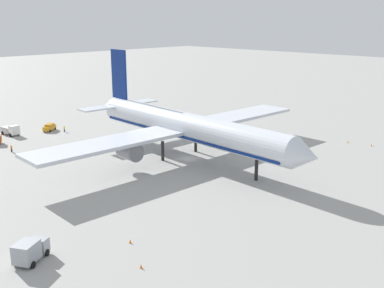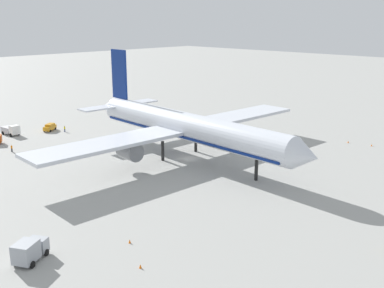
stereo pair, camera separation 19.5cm
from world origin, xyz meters
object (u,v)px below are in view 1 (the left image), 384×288
object	(u,v)px
service_truck_3	(11,130)
traffic_cone_2	(141,266)
traffic_cone_3	(371,145)
ground_worker_0	(64,129)
ground_worker_2	(11,148)
service_truck_1	(30,250)
traffic_cone_1	(348,142)
baggage_cart_1	(132,117)
traffic_cone_4	(130,241)
service_van	(49,127)
airliner	(184,126)

from	to	relation	value
service_truck_3	traffic_cone_2	size ratio (longest dim) A/B	11.12
service_truck_3	traffic_cone_3	distance (m)	93.95
ground_worker_0	traffic_cone_3	size ratio (longest dim) A/B	2.95
ground_worker_0	ground_worker_2	size ratio (longest dim) A/B	0.96
ground_worker_2	traffic_cone_3	size ratio (longest dim) A/B	3.07
service_truck_1	traffic_cone_1	world-z (taller)	service_truck_1
ground_worker_2	traffic_cone_3	distance (m)	87.08
ground_worker_2	traffic_cone_2	world-z (taller)	ground_worker_2
service_truck_1	baggage_cart_1	distance (m)	86.18
service_truck_3	ground_worker_0	size ratio (longest dim) A/B	3.76
ground_worker_0	traffic_cone_4	xyz separation A→B (m)	(64.67, -27.88, -0.55)
service_van	baggage_cart_1	bearing A→B (deg)	79.00
airliner	ground_worker_0	bearing A→B (deg)	-171.12
traffic_cone_1	traffic_cone_2	world-z (taller)	same
service_truck_1	traffic_cone_2	distance (m)	14.69
service_truck_3	baggage_cart_1	world-z (taller)	service_truck_3
traffic_cone_2	traffic_cone_3	bearing A→B (deg)	92.86
traffic_cone_3	traffic_cone_4	distance (m)	73.33
service_van	traffic_cone_3	bearing A→B (deg)	33.75
airliner	traffic_cone_4	world-z (taller)	airliner
traffic_cone_2	traffic_cone_4	distance (m)	7.07
ground_worker_2	traffic_cone_4	world-z (taller)	ground_worker_2
airliner	service_truck_3	bearing A→B (deg)	-159.12
baggage_cart_1	traffic_cone_3	size ratio (longest dim) A/B	5.54
service_van	traffic_cone_3	world-z (taller)	service_van
service_van	traffic_cone_2	bearing A→B (deg)	-21.04
airliner	service_van	distance (m)	46.13
service_truck_1	ground_worker_0	xyz separation A→B (m)	(-59.38, 40.04, -0.76)
airliner	service_truck_3	distance (m)	51.74
airliner	baggage_cart_1	size ratio (longest dim) A/B	23.67
baggage_cart_1	airliner	bearing A→B (deg)	-22.82
ground_worker_0	ground_worker_2	xyz separation A→B (m)	(8.66, -19.12, 0.04)
ground_worker_0	traffic_cone_2	distance (m)	77.48
service_truck_1	service_truck_3	world-z (taller)	service_truck_1
service_van	traffic_cone_1	size ratio (longest dim) A/B	8.50
service_truck_1	service_van	size ratio (longest dim) A/B	1.20
traffic_cone_4	traffic_cone_3	bearing A→B (deg)	88.07
service_van	traffic_cone_4	size ratio (longest dim) A/B	8.50
service_truck_3	traffic_cone_4	distance (m)	73.67
service_van	traffic_cone_3	distance (m)	85.71
service_truck_1	ground_worker_0	world-z (taller)	service_truck_1
traffic_cone_3	traffic_cone_4	size ratio (longest dim) A/B	1.00
service_truck_3	service_van	size ratio (longest dim) A/B	1.31
baggage_cart_1	traffic_cone_2	xyz separation A→B (m)	(70.15, -54.29, -0.53)
traffic_cone_4	airliner	bearing A→B (deg)	124.89
service_truck_1	traffic_cone_2	bearing A→B (deg)	37.64
baggage_cart_1	traffic_cone_4	xyz separation A→B (m)	(63.85, -51.06, -0.53)
baggage_cart_1	traffic_cone_3	xyz separation A→B (m)	(66.32, 22.22, -0.53)
traffic_cone_1	airliner	bearing A→B (deg)	-118.79
ground_worker_0	traffic_cone_2	world-z (taller)	ground_worker_0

